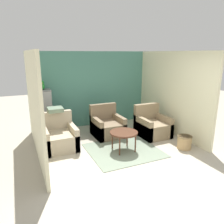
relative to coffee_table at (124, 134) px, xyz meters
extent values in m
plane|color=#B2A893|center=(-0.03, -0.99, -0.45)|extent=(20.00, 20.00, 0.00)
cube|color=#4C897A|center=(-0.03, 2.29, 0.76)|extent=(3.92, 0.06, 2.41)
cube|color=beige|center=(-1.96, 0.64, 0.76)|extent=(0.06, 3.25, 2.41)
cube|color=beige|center=(1.90, 0.64, 0.76)|extent=(0.06, 3.25, 2.41)
cube|color=gray|center=(0.00, 0.00, -0.44)|extent=(1.71, 1.57, 0.01)
cylinder|color=#512D1E|center=(0.00, 0.00, 0.03)|extent=(0.68, 0.68, 0.04)
cylinder|color=#512D1E|center=(-0.21, -0.21, -0.22)|extent=(0.04, 0.04, 0.46)
cylinder|color=#512D1E|center=(0.21, -0.21, -0.22)|extent=(0.04, 0.04, 0.46)
cylinder|color=#512D1E|center=(-0.21, 0.21, -0.22)|extent=(0.04, 0.04, 0.46)
cylinder|color=#512D1E|center=(0.21, 0.21, -0.22)|extent=(0.04, 0.04, 0.46)
cube|color=tan|center=(-1.42, 0.77, -0.24)|extent=(0.82, 0.87, 0.42)
cube|color=tan|center=(-1.42, 1.13, 0.21)|extent=(0.82, 0.14, 0.47)
cube|color=tan|center=(-1.77, 0.77, -0.16)|extent=(0.12, 0.87, 0.59)
cube|color=tan|center=(-1.07, 0.77, -0.16)|extent=(0.12, 0.87, 0.59)
cube|color=#8E7A5B|center=(1.24, 0.54, -0.24)|extent=(0.82, 0.87, 0.42)
cube|color=#8E7A5B|center=(1.24, 0.91, 0.21)|extent=(0.82, 0.14, 0.47)
cube|color=#8E7A5B|center=(0.89, 0.54, -0.16)|extent=(0.12, 0.87, 0.59)
cube|color=#8E7A5B|center=(1.58, 0.54, -0.16)|extent=(0.12, 0.87, 0.59)
cube|color=#7A664C|center=(0.03, 1.08, -0.24)|extent=(0.82, 0.87, 0.42)
cube|color=#7A664C|center=(0.03, 1.44, 0.21)|extent=(0.82, 0.14, 0.47)
cube|color=#7A664C|center=(-0.31, 1.08, -0.16)|extent=(0.12, 0.87, 0.59)
cube|color=#7A664C|center=(0.38, 1.08, -0.16)|extent=(0.12, 0.87, 0.59)
cube|color=slate|center=(-1.60, 1.92, -0.39)|extent=(0.45, 0.45, 0.12)
cube|color=#939399|center=(-1.60, 1.92, 0.27)|extent=(0.41, 0.41, 1.20)
cube|color=slate|center=(-1.60, 1.92, 0.89)|extent=(0.43, 0.43, 0.03)
ellipsoid|color=#1E842D|center=(-1.60, 1.92, 1.00)|extent=(0.12, 0.15, 0.20)
sphere|color=#1E842D|center=(-1.60, 1.90, 1.11)|extent=(0.10, 0.10, 0.10)
cone|color=gold|center=(-1.60, 1.86, 1.10)|extent=(0.05, 0.05, 0.05)
cone|color=#1E842D|center=(-1.60, 1.99, 0.98)|extent=(0.06, 0.13, 0.17)
cylinder|color=brown|center=(-1.01, 1.78, -0.34)|extent=(0.30, 0.30, 0.21)
cylinder|color=brown|center=(-1.01, 1.78, -0.11)|extent=(0.04, 0.04, 0.26)
sphere|color=#566B47|center=(-1.01, 1.78, 0.14)|extent=(0.33, 0.33, 0.33)
sphere|color=#566B47|center=(-1.10, 1.82, 0.08)|extent=(0.20, 0.20, 0.20)
sphere|color=#566B47|center=(-0.93, 1.76, 0.10)|extent=(0.18, 0.18, 0.18)
cylinder|color=tan|center=(1.47, -0.51, -0.28)|extent=(0.35, 0.35, 0.34)
cylinder|color=olive|center=(1.47, -0.51, -0.12)|extent=(0.36, 0.36, 0.02)
cube|color=slate|center=(-1.42, 1.13, 0.49)|extent=(0.38, 0.38, 0.10)
camera|label=1|loc=(-2.31, -4.45, 1.90)|focal=35.00mm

